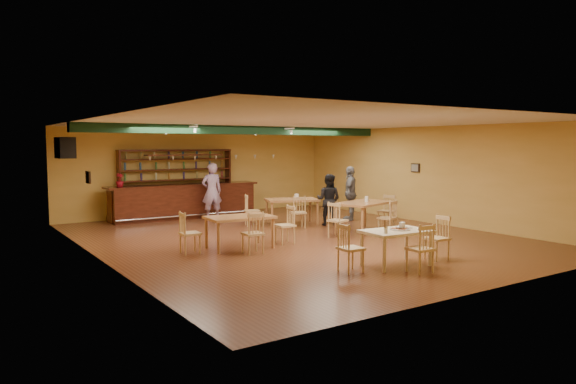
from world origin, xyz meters
TOP-DOWN VIEW (x-y plane):
  - floor at (0.00, 0.00)m, footprint 12.00×12.00m
  - ceiling_beam at (0.00, 2.80)m, footprint 10.00×0.30m
  - track_rail_left at (-1.80, 3.40)m, footprint 0.05×2.50m
  - track_rail_right at (1.40, 3.40)m, footprint 0.05×2.50m
  - ac_unit at (-4.80, 4.20)m, footprint 0.34×0.70m
  - picture_left at (-4.97, 1.00)m, footprint 0.04×0.34m
  - picture_right at (4.97, 0.50)m, footprint 0.04×0.34m
  - bar_counter at (-0.97, 5.15)m, footprint 5.12×0.85m
  - back_bar_hutch at (-0.97, 5.78)m, footprint 3.96×0.40m
  - poinsettia at (-3.08, 5.15)m, footprint 0.31×0.31m
  - dining_table_b at (1.23, 2.01)m, footprint 1.79×1.41m
  - dining_table_c at (-1.93, -0.49)m, footprint 1.59×1.02m
  - dining_table_d at (2.13, -0.25)m, footprint 1.89×1.45m
  - near_table at (-0.16, -3.82)m, footprint 1.40×0.96m
  - pizza_tray at (-0.06, -3.82)m, footprint 0.46×0.46m
  - parmesan_shaker at (-0.59, -3.96)m, footprint 0.08×0.08m
  - napkin_stack at (0.18, -3.62)m, footprint 0.22×0.18m
  - pizza_server at (0.08, -3.77)m, footprint 0.32×0.25m
  - side_plate at (0.37, -4.01)m, footprint 0.24×0.24m
  - patron_bar at (-0.35, 4.33)m, footprint 0.73×0.53m
  - patron_right_a at (2.03, 1.21)m, footprint 0.91×0.96m
  - patron_right_b at (3.33, 1.75)m, footprint 1.06×0.98m

SIDE VIEW (x-z plane):
  - floor at x=0.00m, z-range 0.00..0.00m
  - near_table at x=-0.16m, z-range 0.00..0.72m
  - dining_table_c at x=-1.93m, z-range 0.00..0.76m
  - dining_table_b at x=1.23m, z-range 0.00..0.78m
  - dining_table_d at x=2.13m, z-range 0.00..0.84m
  - bar_counter at x=-0.97m, z-range 0.00..1.13m
  - side_plate at x=0.37m, z-range 0.72..0.73m
  - pizza_tray at x=-0.06m, z-range 0.72..0.73m
  - napkin_stack at x=0.18m, z-range 0.72..0.75m
  - pizza_server at x=0.08m, z-range 0.73..0.74m
  - parmesan_shaker at x=-0.59m, z-range 0.72..0.83m
  - patron_right_a at x=2.03m, z-range 0.00..1.56m
  - patron_right_b at x=3.33m, z-range 0.00..1.74m
  - patron_bar at x=-0.35m, z-range 0.00..1.84m
  - back_bar_hutch at x=-0.97m, z-range 0.00..2.28m
  - poinsettia at x=-3.08m, z-range 1.13..1.56m
  - picture_left at x=-4.97m, z-range 1.56..1.84m
  - picture_right at x=4.97m, z-range 1.56..1.84m
  - ac_unit at x=-4.80m, z-range 2.11..2.59m
  - ceiling_beam at x=0.00m, z-range 2.75..3.00m
  - track_rail_left at x=-1.80m, z-range 2.92..2.96m
  - track_rail_right at x=1.40m, z-range 2.92..2.96m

